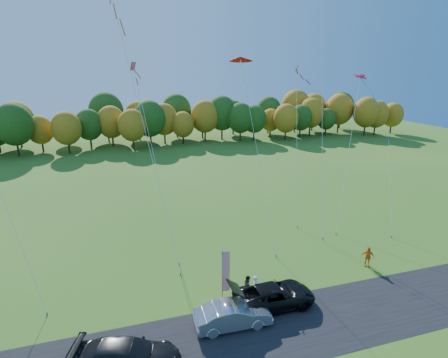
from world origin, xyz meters
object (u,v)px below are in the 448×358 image
object	(u,v)px
black_suv	(274,296)
feather_flag	(225,271)
person_east	(368,257)
silver_sedan	(233,315)

from	to	relation	value
black_suv	feather_flag	bearing A→B (deg)	67.44
feather_flag	person_east	bearing A→B (deg)	5.19
person_east	feather_flag	xyz separation A→B (m)	(-12.73, -1.16, 1.66)
black_suv	person_east	distance (m)	9.89
silver_sedan	feather_flag	xyz separation A→B (m)	(0.21, 2.40, 1.71)
black_suv	silver_sedan	size ratio (longest dim) A/B	1.16
silver_sedan	feather_flag	bearing A→B (deg)	-3.40
silver_sedan	person_east	distance (m)	13.42
person_east	feather_flag	size ratio (longest dim) A/B	0.42
person_east	feather_flag	bearing A→B (deg)	-140.87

